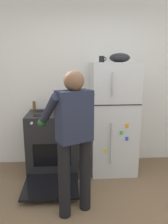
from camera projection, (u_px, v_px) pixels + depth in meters
The scene contains 8 objects.
kitchen_wall_back at pixel (87, 83), 3.57m from camera, with size 6.00×0.10×2.70m, color white.
refrigerator at pixel (113, 118), 3.34m from camera, with size 0.68×0.72×1.68m.
stove_range at pixel (53, 143), 3.34m from camera, with size 0.76×1.24×0.94m.
person_cook at pixel (73, 131), 2.30m from camera, with size 0.66×0.73×1.60m.
red_pot at pixel (63, 110), 3.20m from camera, with size 0.37×0.27×0.11m.
coffee_mug at pixel (102, 59), 3.18m from camera, with size 0.11×0.08×0.10m.
pepper_mill at pixel (34, 106), 3.41m from camera, with size 0.05×0.05×0.15m, color brown.
mixing_bowl at pixel (120, 58), 3.15m from camera, with size 0.30×0.30×0.14m, color black.
Camera 1 is at (-0.31, -1.63, 1.65)m, focal length 34.43 mm.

